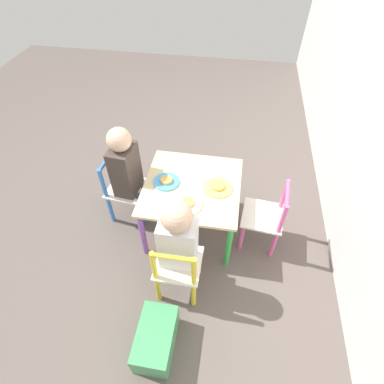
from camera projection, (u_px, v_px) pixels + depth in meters
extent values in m
plane|color=#5B514C|center=(192.00, 225.00, 2.23)|extent=(6.00, 6.00, 0.00)
cube|color=beige|center=(192.00, 186.00, 1.92)|extent=(0.62, 0.62, 0.02)
cylinder|color=teal|center=(163.00, 176.00, 2.30)|extent=(0.04, 0.04, 0.40)
cylinder|color=#8E51BC|center=(143.00, 234.00, 1.92)|extent=(0.04, 0.04, 0.40)
cylinder|color=#DB3D38|center=(234.00, 185.00, 2.23)|extent=(0.04, 0.04, 0.40)
cylinder|color=green|center=(228.00, 246.00, 1.86)|extent=(0.04, 0.04, 0.40)
cube|color=silver|center=(178.00, 263.00, 1.71)|extent=(0.26, 0.26, 0.02)
cylinder|color=yellow|center=(199.00, 262.00, 1.87)|extent=(0.03, 0.03, 0.26)
cylinder|color=yellow|center=(166.00, 257.00, 1.89)|extent=(0.03, 0.03, 0.26)
cylinder|color=yellow|center=(194.00, 294.00, 1.73)|extent=(0.03, 0.03, 0.26)
cylinder|color=yellow|center=(158.00, 288.00, 1.75)|extent=(0.03, 0.03, 0.26)
cylinder|color=yellow|center=(194.00, 272.00, 1.54)|extent=(0.03, 0.03, 0.26)
cylinder|color=yellow|center=(154.00, 266.00, 1.56)|extent=(0.03, 0.03, 0.26)
cylinder|color=yellow|center=(173.00, 257.00, 1.47)|extent=(0.02, 0.21, 0.02)
cube|color=silver|center=(127.00, 189.00, 2.12)|extent=(0.28, 0.28, 0.02)
cylinder|color=#387AD1|center=(138.00, 215.00, 2.13)|extent=(0.03, 0.03, 0.26)
cylinder|color=#387AD1|center=(149.00, 194.00, 2.27)|extent=(0.03, 0.03, 0.26)
cylinder|color=#387AD1|center=(111.00, 209.00, 2.17)|extent=(0.03, 0.03, 0.26)
cylinder|color=#387AD1|center=(123.00, 189.00, 2.31)|extent=(0.03, 0.03, 0.26)
cylinder|color=#387AD1|center=(103.00, 184.00, 1.98)|extent=(0.03, 0.03, 0.26)
cylinder|color=#387AD1|center=(117.00, 164.00, 2.12)|extent=(0.03, 0.03, 0.26)
cylinder|color=#387AD1|center=(107.00, 161.00, 1.97)|extent=(0.21, 0.04, 0.02)
cube|color=silver|center=(263.00, 216.00, 1.95)|extent=(0.28, 0.28, 0.02)
cylinder|color=#E5599E|center=(246.00, 214.00, 2.14)|extent=(0.03, 0.03, 0.26)
cylinder|color=#E5599E|center=(241.00, 237.00, 2.00)|extent=(0.03, 0.03, 0.26)
cylinder|color=#E5599E|center=(276.00, 220.00, 2.10)|extent=(0.03, 0.03, 0.26)
cylinder|color=#E5599E|center=(274.00, 244.00, 1.96)|extent=(0.03, 0.03, 0.26)
cylinder|color=#E5599E|center=(284.00, 195.00, 1.91)|extent=(0.03, 0.03, 0.26)
cylinder|color=#E5599E|center=(282.00, 220.00, 1.77)|extent=(0.03, 0.03, 0.26)
cylinder|color=#E5599E|center=(288.00, 194.00, 1.76)|extent=(0.21, 0.04, 0.02)
cylinder|color=#38383D|center=(191.00, 258.00, 1.88)|extent=(0.07, 0.07, 0.27)
cylinder|color=#38383D|center=(175.00, 256.00, 1.89)|extent=(0.07, 0.07, 0.27)
cube|color=silver|center=(178.00, 243.00, 1.60)|extent=(0.14, 0.20, 0.33)
sphere|color=#DBB293|center=(176.00, 216.00, 1.43)|extent=(0.16, 0.16, 0.16)
cylinder|color=#4C608E|center=(143.00, 209.00, 2.16)|extent=(0.07, 0.07, 0.27)
cylinder|color=#4C608E|center=(148.00, 199.00, 2.22)|extent=(0.07, 0.07, 0.27)
cube|color=#423833|center=(125.00, 170.00, 1.98)|extent=(0.21, 0.16, 0.36)
sphere|color=#DBB293|center=(119.00, 140.00, 1.80)|extent=(0.15, 0.15, 0.15)
cylinder|color=white|center=(187.00, 204.00, 1.80)|extent=(0.18, 0.18, 0.01)
cylinder|color=gold|center=(187.00, 203.00, 1.79)|extent=(0.08, 0.08, 0.02)
cylinder|color=#4C9EE0|center=(167.00, 182.00, 1.93)|extent=(0.17, 0.17, 0.01)
cylinder|color=gold|center=(166.00, 180.00, 1.92)|extent=(0.08, 0.08, 0.02)
cylinder|color=#EADB66|center=(218.00, 188.00, 1.89)|extent=(0.18, 0.18, 0.01)
cylinder|color=gold|center=(218.00, 186.00, 1.88)|extent=(0.08, 0.08, 0.02)
cube|color=#3D8E56|center=(156.00, 339.00, 1.59)|extent=(0.32, 0.19, 0.19)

